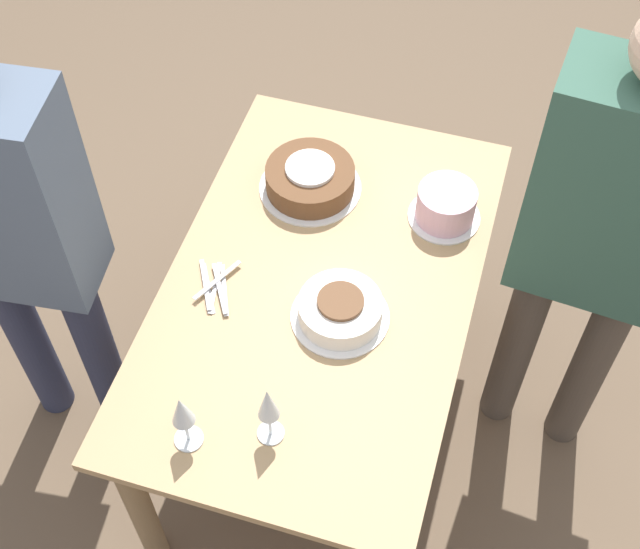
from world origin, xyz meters
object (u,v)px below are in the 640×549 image
(cake_front_chocolate, at_px, (310,179))
(cake_back_decorated, at_px, (446,205))
(wine_glass_far, at_px, (268,406))
(wine_glass_near, at_px, (182,413))
(person_watching, at_px, (604,229))
(cake_center_white, at_px, (340,310))
(person_cutting, at_px, (12,228))

(cake_front_chocolate, xyz_separation_m, cake_back_decorated, (-0.00, 0.40, 0.01))
(cake_front_chocolate, distance_m, wine_glass_far, 0.80)
(cake_front_chocolate, bearing_deg, wine_glass_near, -2.75)
(cake_front_chocolate, height_order, wine_glass_far, wine_glass_far)
(wine_glass_far, distance_m, person_watching, 0.93)
(wine_glass_near, distance_m, person_watching, 1.11)
(cake_center_white, height_order, cake_front_chocolate, cake_front_chocolate)
(cake_center_white, height_order, person_cutting, person_cutting)
(person_watching, bearing_deg, wine_glass_near, 45.23)
(cake_back_decorated, distance_m, wine_glass_near, 0.97)
(cake_center_white, height_order, wine_glass_near, wine_glass_near)
(cake_center_white, distance_m, wine_glass_near, 0.52)
(cake_front_chocolate, relative_size, person_cutting, 0.19)
(person_watching, bearing_deg, wine_glass_far, 49.23)
(wine_glass_near, xyz_separation_m, person_cutting, (-0.33, -0.59, 0.07))
(cake_front_chocolate, distance_m, cake_back_decorated, 0.40)
(wine_glass_far, relative_size, person_watching, 0.13)
(cake_front_chocolate, distance_m, person_watching, 0.84)
(wine_glass_near, bearing_deg, person_watching, 130.24)
(wine_glass_far, bearing_deg, cake_front_chocolate, -169.76)
(cake_center_white, distance_m, cake_front_chocolate, 0.46)
(wine_glass_far, height_order, person_watching, person_watching)
(cake_back_decorated, relative_size, person_watching, 0.13)
(person_cutting, bearing_deg, cake_center_white, 1.27)
(wine_glass_near, bearing_deg, cake_front_chocolate, 177.25)
(cake_back_decorated, height_order, wine_glass_far, wine_glass_far)
(cake_back_decorated, distance_m, person_cutting, 1.16)
(cake_center_white, relative_size, cake_back_decorated, 1.26)
(wine_glass_near, bearing_deg, cake_back_decorated, 152.84)
(cake_center_white, height_order, person_watching, person_watching)
(person_watching, bearing_deg, cake_center_white, 29.53)
(wine_glass_far, bearing_deg, cake_back_decorated, 161.90)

